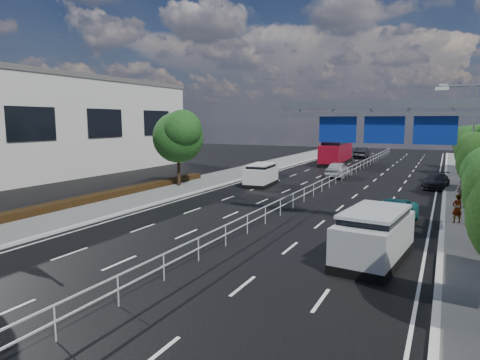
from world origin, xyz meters
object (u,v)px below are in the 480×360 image
at_px(near_car_dark, 362,153).
at_px(white_minivan, 261,175).
at_px(parked_car_teal, 394,212).
at_px(overhead_gantry, 399,124).
at_px(red_bus, 336,151).
at_px(pedestrian_b, 462,193).
at_px(parked_car_dark, 436,181).
at_px(silver_minivan, 374,236).
at_px(pedestrian_a, 457,209).
at_px(near_car_silver, 338,169).

bearing_deg(near_car_dark, white_minivan, 83.23).
height_order(near_car_dark, parked_car_teal, near_car_dark).
xyz_separation_m(overhead_gantry, red_bus, (-11.06, 33.70, -3.90)).
height_order(red_bus, parked_car_teal, red_bus).
height_order(near_car_dark, pedestrian_b, pedestrian_b).
bearing_deg(parked_car_teal, parked_car_dark, 86.46).
bearing_deg(silver_minivan, parked_car_dark, 92.00).
relative_size(white_minivan, pedestrian_b, 2.50).
xyz_separation_m(silver_minivan, parked_car_teal, (0.00, 7.16, -0.40)).
xyz_separation_m(white_minivan, pedestrian_a, (15.54, -8.76, -0.03)).
relative_size(parked_car_dark, pedestrian_b, 2.35).
height_order(overhead_gantry, pedestrian_b, overhead_gantry).
xyz_separation_m(red_bus, near_car_dark, (1.34, 11.26, -0.89)).
bearing_deg(parked_car_dark, pedestrian_b, -71.95).
height_order(silver_minivan, pedestrian_a, silver_minivan).
xyz_separation_m(overhead_gantry, pedestrian_b, (3.29, 8.12, -4.53)).
bearing_deg(near_car_silver, pedestrian_a, 121.71).
height_order(red_bus, pedestrian_b, red_bus).
relative_size(near_car_dark, silver_minivan, 0.92).
bearing_deg(near_car_dark, pedestrian_b, 107.65).
distance_m(parked_car_dark, pedestrian_b, 9.09).
relative_size(white_minivan, pedestrian_a, 2.94).
xyz_separation_m(silver_minivan, pedestrian_a, (3.18, 8.32, -0.13)).
height_order(white_minivan, pedestrian_a, white_minivan).
height_order(red_bus, parked_car_dark, red_bus).
bearing_deg(red_bus, near_car_silver, -78.58).
bearing_deg(red_bus, near_car_dark, 80.37).
xyz_separation_m(overhead_gantry, white_minivan, (-12.59, 11.86, -4.64)).
height_order(near_car_silver, pedestrian_a, pedestrian_a).
relative_size(pedestrian_a, pedestrian_b, 0.85).
bearing_deg(pedestrian_b, red_bus, -28.16).
bearing_deg(near_car_dark, parked_car_teal, 100.62).
xyz_separation_m(overhead_gantry, parked_car_dark, (1.56, 17.04, -4.97)).
bearing_deg(parked_car_dark, parked_car_teal, -89.76).
bearing_deg(near_car_dark, silver_minivan, 98.89).
bearing_deg(parked_car_dark, white_minivan, -152.88).
bearing_deg(pedestrian_b, near_car_dark, -38.00).
relative_size(overhead_gantry, parked_car_dark, 2.32).
xyz_separation_m(white_minivan, near_car_silver, (4.85, 8.77, -0.17)).
relative_size(red_bus, pedestrian_a, 6.94).
bearing_deg(pedestrian_b, parked_car_teal, 92.75).
bearing_deg(red_bus, pedestrian_a, -68.25).
height_order(overhead_gantry, near_car_silver, overhead_gantry).
distance_m(parked_car_teal, pedestrian_a, 3.40).
height_order(near_car_silver, parked_car_dark, near_car_silver).
bearing_deg(pedestrian_a, parked_car_dark, -114.15).
xyz_separation_m(red_bus, parked_car_dark, (12.62, -16.66, -1.07)).
bearing_deg(near_car_dark, parked_car_dark, 110.19).
bearing_deg(pedestrian_a, pedestrian_b, -123.83).
xyz_separation_m(overhead_gantry, pedestrian_a, (2.94, 3.11, -4.67)).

